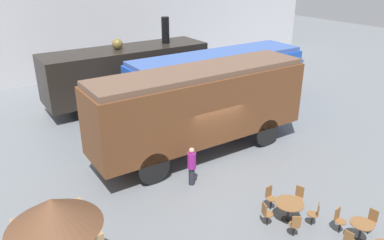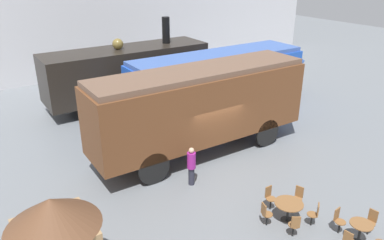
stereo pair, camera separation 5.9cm
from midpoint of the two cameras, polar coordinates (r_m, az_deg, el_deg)
name	(u,v)px [view 2 (the right image)]	position (r m, az deg, el deg)	size (l,w,h in m)	color
ground_plane	(211,158)	(16.92, 3.04, -5.83)	(80.00, 80.00, 0.00)	slate
backdrop_wall	(86,16)	(29.25, -15.81, 15.04)	(44.00, 0.15, 9.00)	silver
steam_locomotive	(128,70)	(23.18, -9.69, 7.45)	(9.93, 2.79, 5.02)	black
streamlined_locomotive	(228,74)	(22.07, 5.56, 6.92)	(12.59, 2.85, 3.39)	blue
passenger_coach_wooden	(201,104)	(16.42, 1.44, 2.50)	(10.05, 2.49, 3.98)	brown
cafe_table_mid	(360,229)	(13.11, 24.41, -14.90)	(0.71, 0.71, 0.76)	black
cafe_table_far	(289,206)	(13.30, 14.63, -12.60)	(0.97, 0.97, 0.71)	black
cafe_chair_5	(371,220)	(13.70, 25.74, -13.61)	(0.37, 0.36, 0.87)	black
cafe_chair_6	(338,219)	(13.35, 21.54, -13.85)	(0.36, 0.37, 0.87)	black
cafe_chair_9	(298,196)	(14.01, 15.98, -11.10)	(0.39, 0.38, 0.87)	black
cafe_chair_10	(270,196)	(13.78, 11.87, -11.28)	(0.36, 0.36, 0.87)	black
cafe_chair_11	(266,213)	(12.96, 11.28, -13.71)	(0.39, 0.36, 0.87)	black
cafe_chair_12	(295,225)	(12.68, 15.50, -15.11)	(0.40, 0.40, 0.87)	black
cafe_chair_13	(315,213)	(13.36, 18.34, -13.31)	(0.40, 0.41, 0.87)	black
visitor_person	(191,165)	(14.63, 0.02, -6.86)	(0.34, 0.34, 1.61)	#262633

